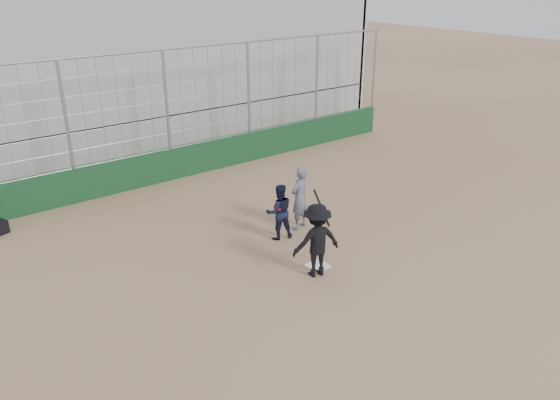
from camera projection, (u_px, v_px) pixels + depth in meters
ground at (318, 266)px, 12.27m from camera, size 90.00×90.00×0.00m
home_plate at (318, 266)px, 12.27m from camera, size 0.44×0.44×0.02m
backstop at (170, 150)px, 16.99m from camera, size 18.10×0.25×4.04m
bleachers at (103, 65)px, 19.83m from camera, size 20.25×6.70×6.98m
batter_at_plate at (317, 240)px, 11.64m from camera, size 1.19×0.87×1.82m
catcher_crouched at (279, 220)px, 13.35m from camera, size 0.82×0.72×0.99m
umpire at (300, 201)px, 13.79m from camera, size 0.70×0.55×1.51m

